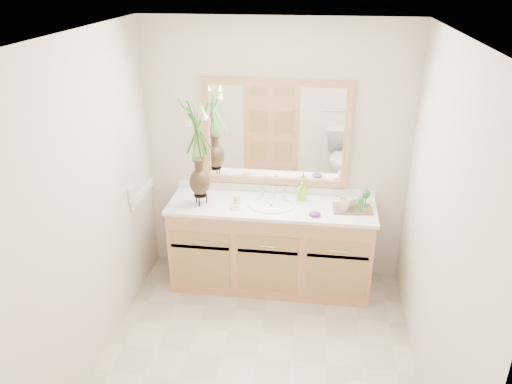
# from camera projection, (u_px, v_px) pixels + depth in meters

# --- Properties ---
(floor) EXTENTS (2.60, 2.60, 0.00)m
(floor) POSITION_uv_depth(u_px,v_px,m) (256.00, 358.00, 3.86)
(floor) COLOR beige
(floor) RESTS_ON ground
(ceiling) EXTENTS (2.40, 2.60, 0.02)m
(ceiling) POSITION_uv_depth(u_px,v_px,m) (257.00, 36.00, 2.86)
(ceiling) COLOR white
(ceiling) RESTS_ON wall_back
(wall_back) EXTENTS (2.40, 0.02, 2.40)m
(wall_back) POSITION_uv_depth(u_px,v_px,m) (275.00, 154.00, 4.53)
(wall_back) COLOR silver
(wall_back) RESTS_ON floor
(wall_front) EXTENTS (2.40, 0.02, 2.40)m
(wall_front) POSITION_uv_depth(u_px,v_px,m) (217.00, 358.00, 2.19)
(wall_front) COLOR silver
(wall_front) RESTS_ON floor
(wall_left) EXTENTS (0.02, 2.60, 2.40)m
(wall_left) POSITION_uv_depth(u_px,v_px,m) (87.00, 210.00, 3.50)
(wall_left) COLOR silver
(wall_left) RESTS_ON floor
(wall_right) EXTENTS (0.02, 2.60, 2.40)m
(wall_right) POSITION_uv_depth(u_px,v_px,m) (441.00, 232.00, 3.21)
(wall_right) COLOR silver
(wall_right) RESTS_ON floor
(vanity) EXTENTS (1.80, 0.55, 0.80)m
(vanity) POSITION_uv_depth(u_px,v_px,m) (271.00, 246.00, 4.61)
(vanity) COLOR tan
(vanity) RESTS_ON floor
(counter) EXTENTS (1.84, 0.57, 0.03)m
(counter) POSITION_uv_depth(u_px,v_px,m) (271.00, 206.00, 4.43)
(counter) COLOR white
(counter) RESTS_ON vanity
(sink) EXTENTS (0.38, 0.34, 0.23)m
(sink) POSITION_uv_depth(u_px,v_px,m) (271.00, 211.00, 4.43)
(sink) COLOR white
(sink) RESTS_ON counter
(mirror) EXTENTS (1.32, 0.04, 0.97)m
(mirror) POSITION_uv_depth(u_px,v_px,m) (275.00, 134.00, 4.43)
(mirror) COLOR white
(mirror) RESTS_ON wall_back
(switch_plate) EXTENTS (0.02, 0.12, 0.12)m
(switch_plate) POSITION_uv_depth(u_px,v_px,m) (132.00, 194.00, 4.28)
(switch_plate) COLOR white
(switch_plate) RESTS_ON wall_left
(door) EXTENTS (0.80, 0.03, 2.00)m
(door) POSITION_uv_depth(u_px,v_px,m) (156.00, 383.00, 2.32)
(door) COLOR tan
(door) RESTS_ON floor
(flower_vase) EXTENTS (0.21, 0.21, 0.88)m
(flower_vase) POSITION_uv_depth(u_px,v_px,m) (198.00, 140.00, 4.20)
(flower_vase) COLOR black
(flower_vase) RESTS_ON counter
(tumbler) EXTENTS (0.06, 0.06, 0.08)m
(tumbler) POSITION_uv_depth(u_px,v_px,m) (237.00, 199.00, 4.43)
(tumbler) COLOR silver
(tumbler) RESTS_ON counter
(soap_dish) EXTENTS (0.10, 0.10, 0.03)m
(soap_dish) POSITION_uv_depth(u_px,v_px,m) (235.00, 207.00, 4.35)
(soap_dish) COLOR silver
(soap_dish) RESTS_ON counter
(soap_bottle) EXTENTS (0.08, 0.08, 0.15)m
(soap_bottle) POSITION_uv_depth(u_px,v_px,m) (302.00, 192.00, 4.50)
(soap_bottle) COLOR #90DA33
(soap_bottle) RESTS_ON counter
(purple_dish) EXTENTS (0.11, 0.09, 0.04)m
(purple_dish) POSITION_uv_depth(u_px,v_px,m) (315.00, 214.00, 4.22)
(purple_dish) COLOR #5B297D
(purple_dish) RESTS_ON counter
(tray) EXTENTS (0.35, 0.25, 0.02)m
(tray) POSITION_uv_depth(u_px,v_px,m) (352.00, 209.00, 4.34)
(tray) COLOR brown
(tray) RESTS_ON counter
(mug_left) EXTENTS (0.13, 0.13, 0.11)m
(mug_left) POSITION_uv_depth(u_px,v_px,m) (345.00, 204.00, 4.28)
(mug_left) COLOR silver
(mug_left) RESTS_ON tray
(mug_right) EXTENTS (0.12, 0.12, 0.09)m
(mug_right) POSITION_uv_depth(u_px,v_px,m) (352.00, 201.00, 4.35)
(mug_right) COLOR silver
(mug_right) RESTS_ON tray
(goblet_front) EXTENTS (0.06, 0.06, 0.13)m
(goblet_front) POSITION_uv_depth(u_px,v_px,m) (361.00, 201.00, 4.24)
(goblet_front) COLOR #287A34
(goblet_front) RESTS_ON tray
(goblet_back) EXTENTS (0.07, 0.07, 0.16)m
(goblet_back) POSITION_uv_depth(u_px,v_px,m) (366.00, 195.00, 4.32)
(goblet_back) COLOR #287A34
(goblet_back) RESTS_ON tray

